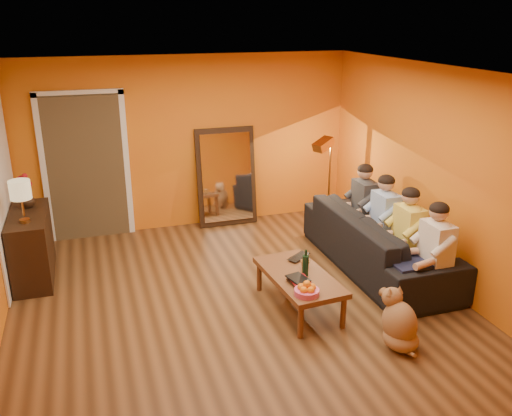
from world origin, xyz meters
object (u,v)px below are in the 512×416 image
object	(u,v)px
sideboard	(32,246)
sofa	(378,241)
coffee_table	(299,291)
person_mid_right	(384,220)
table_lamp	(22,202)
person_far_right	(364,207)
laptop	(302,258)
dog	(400,319)
tumbler	(305,264)
floor_lamp	(329,188)
wine_bottle	(305,263)
mirror_frame	(226,177)
person_mid_left	(408,236)
vase	(27,200)
person_far_left	(435,254)

from	to	relation	value
sideboard	sofa	distance (m)	4.38
coffee_table	person_mid_right	xyz separation A→B (m)	(1.50, 0.75, 0.40)
sideboard	coffee_table	world-z (taller)	sideboard
sideboard	table_lamp	bearing A→B (deg)	-90.00
person_far_right	laptop	bearing A→B (deg)	-144.12
sideboard	person_far_right	xyz separation A→B (m)	(4.37, -0.43, 0.18)
dog	person_far_right	distance (m)	2.46
dog	tumbler	size ratio (longest dim) A/B	5.79
floor_lamp	tumbler	xyz separation A→B (m)	(-1.13, -1.82, -0.25)
floor_lamp	laptop	distance (m)	1.94
person_mid_right	wine_bottle	bearing A→B (deg)	-151.00
mirror_frame	person_mid_left	world-z (taller)	mirror_frame
mirror_frame	sofa	size ratio (longest dim) A/B	0.59
tumbler	person_far_right	bearing A→B (deg)	40.66
table_lamp	floor_lamp	distance (m)	4.18
tumbler	vase	xyz separation A→B (m)	(-2.99, 1.86, 0.48)
table_lamp	vase	distance (m)	0.57
person_mid_left	sideboard	bearing A→B (deg)	160.73
person_far_left	person_mid_left	xyz separation A→B (m)	(0.00, 0.55, 0.00)
person_far_left	person_mid_right	bearing A→B (deg)	90.00
person_mid_left	table_lamp	bearing A→B (deg)	164.31
mirror_frame	person_far_left	size ratio (longest dim) A/B	1.25
sofa	tumbler	distance (m)	1.36
tumbler	mirror_frame	bearing A→B (deg)	94.36
laptop	vase	size ratio (longest dim) A/B	1.66
sideboard	dog	distance (m)	4.47
coffee_table	wine_bottle	distance (m)	0.37
person_mid_left	laptop	xyz separation A→B (m)	(-1.32, 0.15, -0.18)
dog	vase	world-z (taller)	vase
sofa	person_mid_left	xyz separation A→B (m)	(0.13, -0.45, 0.24)
coffee_table	laptop	world-z (taller)	laptop
sofa	person_mid_right	xyz separation A→B (m)	(0.13, 0.10, 0.24)
mirror_frame	tumbler	bearing A→B (deg)	-85.64
wine_bottle	person_far_left	bearing A→B (deg)	-11.68
table_lamp	person_far_left	distance (m)	4.74
coffee_table	dog	distance (m)	1.21
laptop	person_far_right	bearing A→B (deg)	1.47
mirror_frame	person_mid_right	size ratio (longest dim) A/B	1.25
person_mid_right	floor_lamp	bearing A→B (deg)	101.53
person_far_right	tumbler	xyz separation A→B (m)	(-1.38, -1.18, -0.14)
vase	table_lamp	bearing A→B (deg)	-90.00
sofa	person_far_right	xyz separation A→B (m)	(0.13, 0.65, 0.24)
person_far_right	wine_bottle	size ratio (longest dim) A/B	3.94
sideboard	person_far_left	size ratio (longest dim) A/B	0.97
dog	tumbler	bearing A→B (deg)	139.15
floor_lamp	dog	world-z (taller)	floor_lamp
person_far_right	dog	bearing A→B (deg)	-109.78
tumbler	vase	bearing A→B (deg)	148.17
tumbler	laptop	distance (m)	0.24
person_far_right	vase	distance (m)	4.44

